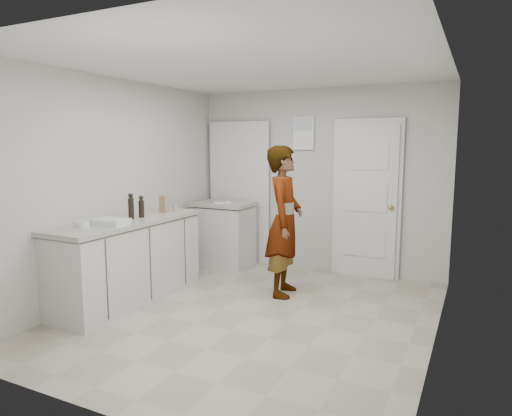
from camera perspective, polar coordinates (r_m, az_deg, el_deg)
The scene contains 12 objects.
ground at distance 4.84m, azimuth -0.46°, elevation -13.20°, with size 4.00×4.00×0.00m, color #9C9483.
room_shell at distance 6.42m, azimuth 5.99°, elevation 1.45°, with size 4.00×4.00×4.00m.
main_counter at distance 5.34m, azimuth -15.59°, elevation -6.64°, with size 0.64×1.96×0.93m.
side_counter at distance 6.61m, azimuth -4.11°, elevation -3.57°, with size 0.84×0.61×0.93m.
person at distance 5.27m, azimuth 3.57°, elevation -1.66°, with size 0.63×0.42×1.74m, color silver.
cake_mix_box at distance 5.69m, azimuth -11.42°, elevation 0.51°, with size 0.12×0.06×0.20m, color #96724B.
spice_jar at distance 5.71m, azimuth -10.05°, elevation -0.03°, with size 0.05×0.05×0.08m, color tan.
oil_cruet_a at distance 5.33m, azimuth -14.14°, elevation 0.13°, with size 0.06×0.06×0.25m.
oil_cruet_b at distance 5.25m, azimuth -15.36°, elevation 0.18°, with size 0.06×0.06×0.29m.
baking_dish at distance 4.95m, azimuth -17.75°, elevation -1.67°, with size 0.37×0.27×0.06m.
egg_bowl at distance 4.91m, azimuth -20.83°, elevation -1.90°, with size 0.14×0.14×0.05m.
papers at distance 6.55m, azimuth -4.27°, elevation 0.76°, with size 0.23×0.30×0.01m, color white.
Camera 1 is at (2.03, -4.03, 1.75)m, focal length 32.00 mm.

